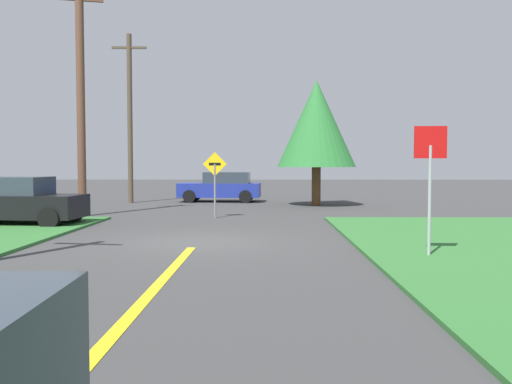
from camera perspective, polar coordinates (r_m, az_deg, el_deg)
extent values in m
plane|color=#393939|center=(14.22, -6.28, -5.28)|extent=(120.00, 120.00, 0.00)
cube|color=yellow|center=(6.54, -15.57, -15.10)|extent=(0.20, 14.00, 0.01)
cylinder|color=#9EA0A8|center=(12.11, 17.86, -1.04)|extent=(0.07, 0.07, 2.43)
cube|color=red|center=(12.10, 17.95, 5.03)|extent=(0.69, 0.08, 0.69)
cube|color=navy|center=(29.54, -3.87, 0.21)|extent=(4.52, 2.06, 0.76)
cube|color=#2D3842|center=(29.46, -3.09, 1.53)|extent=(2.52, 1.73, 0.60)
cylinder|color=black|center=(28.93, -7.07, -0.46)|extent=(0.69, 0.26, 0.68)
cylinder|color=black|center=(30.68, -6.41, -0.27)|extent=(0.69, 0.26, 0.68)
cylinder|color=black|center=(28.49, -1.13, -0.49)|extent=(0.69, 0.26, 0.68)
cylinder|color=black|center=(30.26, -0.81, -0.29)|extent=(0.69, 0.26, 0.68)
cube|color=black|center=(19.56, -23.40, -1.39)|extent=(4.00, 2.08, 0.76)
cube|color=#2D3842|center=(19.66, -24.18, 0.60)|extent=(2.24, 1.75, 0.60)
cylinder|color=black|center=(19.81, -18.78, -2.12)|extent=(0.69, 0.26, 0.68)
cylinder|color=black|center=(18.18, -21.03, -2.59)|extent=(0.69, 0.26, 0.68)
cylinder|color=black|center=(21.00, -25.42, -1.97)|extent=(0.69, 0.26, 0.68)
cylinder|color=brown|center=(22.29, -18.03, 9.29)|extent=(0.32, 0.32, 9.11)
cylinder|color=#4D4131|center=(29.46, -13.18, 7.52)|extent=(0.27, 0.27, 8.87)
cube|color=#4D4131|center=(30.00, -13.26, 14.62)|extent=(1.80, 0.17, 0.12)
cylinder|color=slate|center=(20.47, -4.36, 0.10)|extent=(0.08, 0.08, 2.05)
cube|color=yellow|center=(20.45, -4.37, 2.96)|extent=(0.91, 0.05, 0.91)
cube|color=black|center=(20.45, -4.37, 2.96)|extent=(0.45, 0.05, 0.10)
cylinder|color=brown|center=(26.87, 6.37, 0.60)|extent=(0.44, 0.44, 1.91)
cone|color=#286F30|center=(26.93, 6.41, 7.18)|extent=(3.88, 3.88, 4.26)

